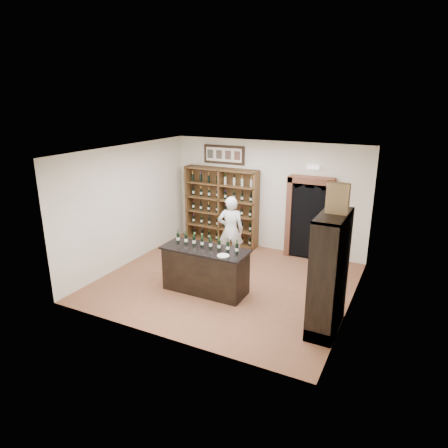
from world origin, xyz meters
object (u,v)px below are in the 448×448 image
(wine_shelf, at_px, (222,206))
(wine_crate, at_px, (338,198))
(counter_bottle_0, at_px, (178,238))
(side_cabinet, at_px, (329,291))
(tasting_counter, at_px, (206,270))
(shopkeeper, at_px, (231,231))

(wine_shelf, bearing_deg, wine_crate, -39.78)
(wine_shelf, height_order, counter_bottle_0, wine_shelf)
(wine_shelf, relative_size, side_cabinet, 1.00)
(tasting_counter, relative_size, wine_crate, 3.57)
(shopkeeper, relative_size, wine_crate, 3.35)
(counter_bottle_0, distance_m, side_cabinet, 3.48)
(tasting_counter, xyz_separation_m, shopkeeper, (-0.19, 1.64, 0.39))
(tasting_counter, distance_m, shopkeeper, 1.70)
(side_cabinet, relative_size, shopkeeper, 1.25)
(tasting_counter, relative_size, counter_bottle_0, 6.27)
(shopkeeper, height_order, wine_crate, wine_crate)
(wine_shelf, bearing_deg, side_cabinet, -40.21)
(wine_shelf, distance_m, shopkeeper, 1.60)
(tasting_counter, height_order, shopkeeper, shopkeeper)
(counter_bottle_0, xyz_separation_m, side_cabinet, (3.44, -0.35, -0.35))
(counter_bottle_0, xyz_separation_m, wine_crate, (3.44, -0.30, 1.36))
(wine_shelf, distance_m, side_cabinet, 5.02)
(tasting_counter, xyz_separation_m, counter_bottle_0, (-0.72, 0.05, 0.61))
(counter_bottle_0, bearing_deg, side_cabinet, -5.86)
(wine_shelf, xyz_separation_m, tasting_counter, (1.10, -2.93, -0.61))
(tasting_counter, bearing_deg, wine_crate, -5.13)
(counter_bottle_0, relative_size, side_cabinet, 0.14)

